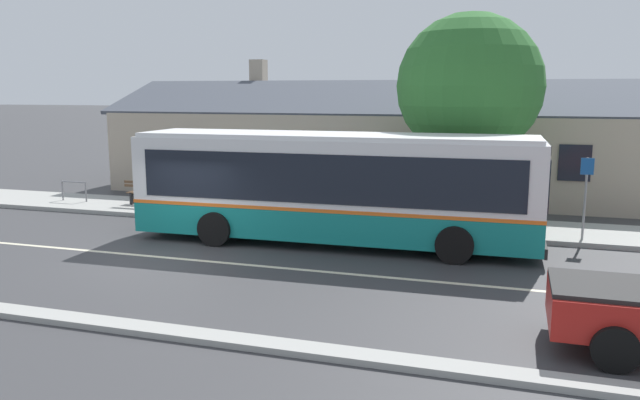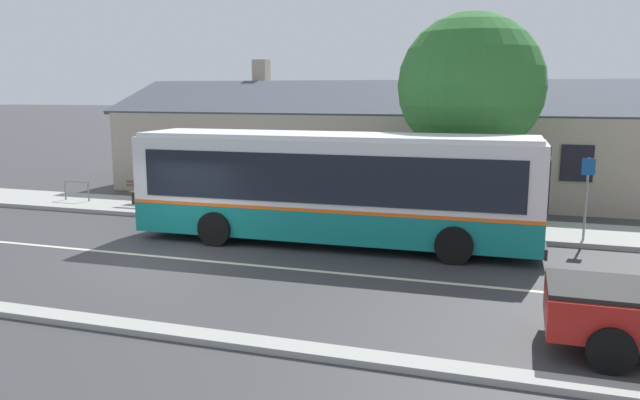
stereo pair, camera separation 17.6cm
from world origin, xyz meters
TOP-DOWN VIEW (x-y plane):
  - ground_plane at (0.00, 0.00)m, footprint 300.00×300.00m
  - sidewalk_far at (0.00, 6.00)m, footprint 60.00×3.00m
  - curb_near at (0.00, -4.75)m, footprint 60.00×0.50m
  - lane_divider_stripe at (0.00, 0.00)m, footprint 60.00×0.16m
  - community_building at (2.84, 13.77)m, footprint 23.48×8.69m
  - transit_bus at (3.81, 2.90)m, footprint 11.78×2.95m
  - bench_by_building at (-4.36, 6.04)m, footprint 1.88×0.51m
  - street_tree_primary at (7.28, 6.90)m, footprint 4.76×4.76m
  - bus_stop_sign at (10.82, 4.99)m, footprint 0.36×0.07m
  - bike_rack at (-7.71, 5.94)m, footprint 1.16×0.06m

SIDE VIEW (x-z plane):
  - ground_plane at x=0.00m, z-range 0.00..0.00m
  - lane_divider_stripe at x=0.00m, z-range 0.00..0.01m
  - curb_near at x=0.00m, z-range 0.00..0.12m
  - sidewalk_far at x=0.00m, z-range 0.00..0.15m
  - bench_by_building at x=-4.36m, z-range 0.11..1.05m
  - bike_rack at x=-7.71m, z-range 0.29..1.07m
  - bus_stop_sign at x=10.82m, z-range 0.44..2.84m
  - transit_bus at x=3.81m, z-range 0.12..3.35m
  - community_building at x=2.84m, z-range -1.12..4.83m
  - street_tree_primary at x=7.28m, z-range 1.10..8.06m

